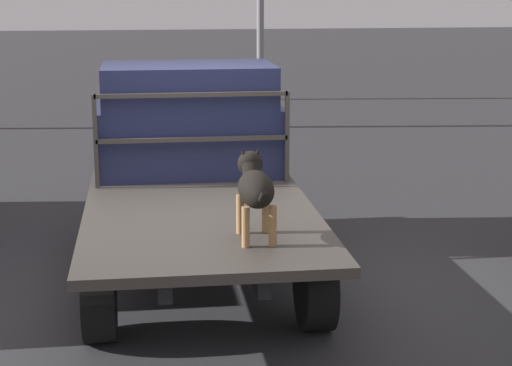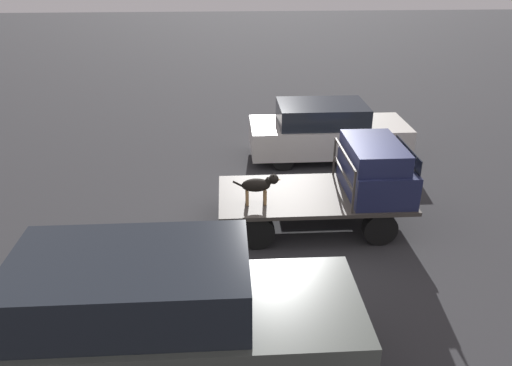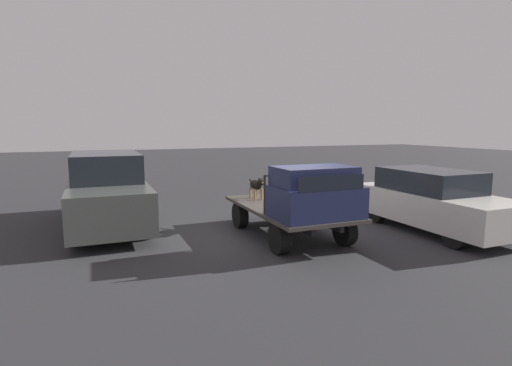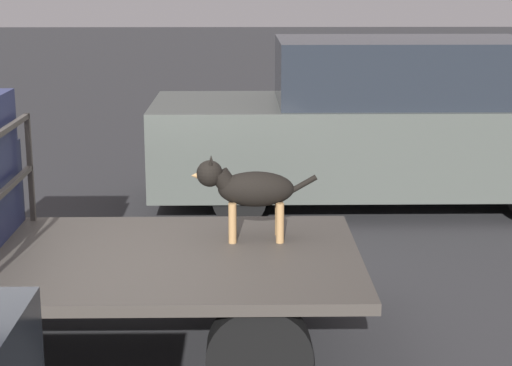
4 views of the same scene
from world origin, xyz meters
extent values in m
plane|color=#2D2D30|center=(0.00, 0.00, 0.00)|extent=(80.00, 80.00, 0.00)
cylinder|color=black|center=(1.21, 0.82, 0.34)|extent=(0.68, 0.24, 0.68)
cylinder|color=black|center=(1.21, -0.82, 0.34)|extent=(0.68, 0.24, 0.68)
cylinder|color=black|center=(-1.21, 0.82, 0.34)|extent=(0.68, 0.24, 0.68)
cylinder|color=black|center=(-1.21, -0.82, 0.34)|extent=(0.68, 0.24, 0.68)
cube|color=black|center=(0.00, 0.34, 0.57)|extent=(3.60, 0.10, 0.18)
cube|color=black|center=(0.00, -0.34, 0.57)|extent=(3.60, 0.10, 0.18)
cube|color=#3D3833|center=(0.00, 0.00, 0.70)|extent=(3.92, 1.96, 0.08)
cube|color=#1E2347|center=(1.29, 0.00, 1.08)|extent=(1.23, 1.84, 0.68)
cube|color=#1E2347|center=(1.20, 0.00, 1.63)|extent=(1.05, 1.70, 0.41)
cube|color=black|center=(1.90, 0.00, 1.56)|extent=(0.02, 1.51, 0.31)
cube|color=#3D3833|center=(0.60, 0.90, 1.18)|extent=(0.04, 0.04, 0.88)
cube|color=#3D3833|center=(0.60, -0.90, 1.18)|extent=(0.04, 0.04, 0.88)
cube|color=#3D3833|center=(0.60, 0.00, 1.61)|extent=(0.04, 1.80, 0.04)
cube|color=#3D3833|center=(0.60, 0.00, 1.18)|extent=(0.04, 1.80, 0.04)
cylinder|color=#9E7547|center=(-1.04, -0.26, 0.89)|extent=(0.06, 0.06, 0.30)
cylinder|color=#9E7547|center=(-1.04, -0.46, 0.89)|extent=(0.06, 0.06, 0.30)
cylinder|color=#9E7547|center=(-1.39, -0.26, 0.89)|extent=(0.06, 0.06, 0.30)
cylinder|color=#9E7547|center=(-1.39, -0.46, 0.89)|extent=(0.06, 0.06, 0.30)
ellipsoid|color=black|center=(-1.21, -0.36, 1.13)|extent=(0.57, 0.27, 0.27)
sphere|color=#9E7547|center=(-1.06, -0.36, 1.09)|extent=(0.12, 0.12, 0.12)
cylinder|color=black|center=(-0.97, -0.36, 1.21)|extent=(0.19, 0.15, 0.18)
sphere|color=black|center=(-0.87, -0.36, 1.25)|extent=(0.20, 0.20, 0.20)
cone|color=#9E7547|center=(-0.78, -0.36, 1.24)|extent=(0.11, 0.11, 0.11)
cone|color=black|center=(-0.88, -0.30, 1.34)|extent=(0.06, 0.08, 0.10)
cone|color=black|center=(-0.88, -0.41, 1.34)|extent=(0.06, 0.08, 0.10)
cylinder|color=black|center=(-1.55, -0.36, 1.16)|extent=(0.24, 0.04, 0.17)
cylinder|color=black|center=(2.36, 4.41, 0.30)|extent=(0.60, 0.20, 0.60)
cylinder|color=black|center=(2.36, 2.93, 0.30)|extent=(0.60, 0.20, 0.60)
cylinder|color=black|center=(-0.29, 4.41, 0.30)|extent=(0.60, 0.20, 0.60)
cylinder|color=black|center=(-0.29, 2.93, 0.30)|extent=(0.60, 0.20, 0.60)
cube|color=beige|center=(1.03, 3.67, 0.64)|extent=(4.28, 1.77, 0.77)
cube|color=#1E232B|center=(0.82, 3.67, 1.30)|extent=(2.35, 1.59, 0.56)
cylinder|color=black|center=(-1.08, -3.26, 0.30)|extent=(0.60, 0.20, 0.60)
cylinder|color=black|center=(-1.08, -4.87, 0.30)|extent=(0.60, 0.20, 0.60)
cylinder|color=black|center=(-4.37, -3.26, 0.30)|extent=(0.60, 0.20, 0.60)
cylinder|color=black|center=(-4.37, -4.87, 0.30)|extent=(0.60, 0.20, 0.60)
cube|color=#474C47|center=(-2.73, -4.07, 0.75)|extent=(5.32, 1.89, 1.00)
cube|color=#1E232B|center=(-2.99, -4.07, 1.62)|extent=(2.92, 1.70, 0.72)
camera|label=1|loc=(-7.33, 0.45, 2.65)|focal=60.00mm
camera|label=2|loc=(-1.75, -9.20, 5.35)|focal=35.00mm
camera|label=3|loc=(8.59, -4.40, 2.68)|focal=28.00mm
camera|label=4|loc=(-1.11, 5.86, 2.70)|focal=60.00mm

